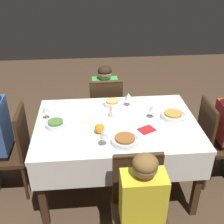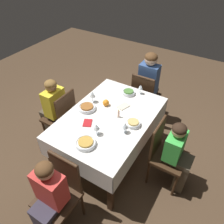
# 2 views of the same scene
# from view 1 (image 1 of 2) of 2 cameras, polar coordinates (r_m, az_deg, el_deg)

# --- Properties ---
(ground_plane) EXTENTS (8.00, 8.00, 0.00)m
(ground_plane) POSITION_cam_1_polar(r_m,az_deg,el_deg) (3.05, 0.84, -14.43)
(ground_plane) COLOR #4C3826
(dining_table) EXTENTS (1.48, 1.00, 0.77)m
(dining_table) POSITION_cam_1_polar(r_m,az_deg,el_deg) (2.62, 0.94, -3.84)
(dining_table) COLOR white
(dining_table) RESTS_ON ground_plane
(chair_east) EXTENTS (0.40, 0.40, 0.91)m
(chair_east) POSITION_cam_1_polar(r_m,az_deg,el_deg) (2.86, -19.52, -6.95)
(chair_east) COLOR #382314
(chair_east) RESTS_ON ground_plane
(chair_south) EXTENTS (0.40, 0.40, 0.91)m
(chair_south) POSITION_cam_1_polar(r_m,az_deg,el_deg) (3.35, -1.27, 0.78)
(chair_south) COLOR #382314
(chair_south) RESTS_ON ground_plane
(chair_west) EXTENTS (0.40, 0.40, 0.91)m
(chair_west) POSITION_cam_1_polar(r_m,az_deg,el_deg) (3.00, 20.14, -5.20)
(chair_west) COLOR #382314
(chair_west) RESTS_ON ground_plane
(chair_north) EXTENTS (0.40, 0.40, 0.91)m
(chair_north) POSITION_cam_1_polar(r_m,az_deg,el_deg) (2.19, 5.45, -18.68)
(chair_north) COLOR #382314
(chair_north) RESTS_ON ground_plane
(person_child_green) EXTENTS (0.30, 0.33, 0.99)m
(person_child_green) POSITION_cam_1_polar(r_m,az_deg,el_deg) (3.47, -1.47, 2.77)
(person_child_green) COLOR #4C4233
(person_child_green) RESTS_ON ground_plane
(person_child_yellow) EXTENTS (0.30, 0.33, 1.06)m
(person_child_yellow) POSITION_cam_1_polar(r_m,az_deg,el_deg) (2.02, 6.38, -20.57)
(person_child_yellow) COLOR #4C4233
(person_child_yellow) RESTS_ON ground_plane
(bowl_east) EXTENTS (0.19, 0.19, 0.06)m
(bowl_east) POSITION_cam_1_polar(r_m,az_deg,el_deg) (2.55, -11.40, -2.37)
(bowl_east) COLOR silver
(bowl_east) RESTS_ON dining_table
(wine_glass_east) EXTENTS (0.07, 0.07, 0.15)m
(wine_glass_east) POSITION_cam_1_polar(r_m,az_deg,el_deg) (2.64, -13.32, 0.52)
(wine_glass_east) COLOR white
(wine_glass_east) RESTS_ON dining_table
(bowl_south) EXTENTS (0.18, 0.18, 0.06)m
(bowl_south) POSITION_cam_1_polar(r_m,az_deg,el_deg) (2.84, 0.05, 1.88)
(bowl_south) COLOR silver
(bowl_south) RESTS_ON dining_table
(wine_glass_south) EXTENTS (0.07, 0.07, 0.15)m
(wine_glass_south) POSITION_cam_1_polar(r_m,az_deg,el_deg) (2.80, 3.37, 3.08)
(wine_glass_south) COLOR white
(wine_glass_south) RESTS_ON dining_table
(bowl_west) EXTENTS (0.22, 0.22, 0.06)m
(bowl_west) POSITION_cam_1_polar(r_m,az_deg,el_deg) (2.69, 12.28, -0.64)
(bowl_west) COLOR silver
(bowl_west) RESTS_ON dining_table
(wine_glass_west) EXTENTS (0.08, 0.08, 0.15)m
(wine_glass_west) POSITION_cam_1_polar(r_m,az_deg,el_deg) (2.61, 8.32, 0.81)
(wine_glass_west) COLOR white
(wine_glass_west) RESTS_ON dining_table
(bowl_north) EXTENTS (0.23, 0.23, 0.06)m
(bowl_north) POSITION_cam_1_polar(r_m,az_deg,el_deg) (2.30, 2.62, -5.71)
(bowl_north) COLOR silver
(bowl_north) RESTS_ON dining_table
(wine_glass_north) EXTENTS (0.07, 0.07, 0.17)m
(wine_glass_north) POSITION_cam_1_polar(r_m,az_deg,el_deg) (2.21, -1.64, -4.37)
(wine_glass_north) COLOR white
(wine_glass_north) RESTS_ON dining_table
(candle_centerpiece) EXTENTS (0.04, 0.04, 0.12)m
(candle_centerpiece) POSITION_cam_1_polar(r_m,az_deg,el_deg) (2.64, -0.26, -0.11)
(candle_centerpiece) COLOR beige
(candle_centerpiece) RESTS_ON dining_table
(orange_fruit) EXTENTS (0.09, 0.09, 0.09)m
(orange_fruit) POSITION_cam_1_polar(r_m,az_deg,el_deg) (2.41, -2.54, -3.36)
(orange_fruit) COLOR orange
(orange_fruit) RESTS_ON dining_table
(napkin_red_folded) EXTENTS (0.18, 0.14, 0.01)m
(napkin_red_folded) POSITION_cam_1_polar(r_m,az_deg,el_deg) (2.61, -4.83, -1.56)
(napkin_red_folded) COLOR beige
(napkin_red_folded) RESTS_ON dining_table
(napkin_spare_side) EXTENTS (0.16, 0.15, 0.01)m
(napkin_spare_side) POSITION_cam_1_polar(r_m,az_deg,el_deg) (2.48, 7.06, -3.60)
(napkin_spare_side) COLOR red
(napkin_spare_side) RESTS_ON dining_table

